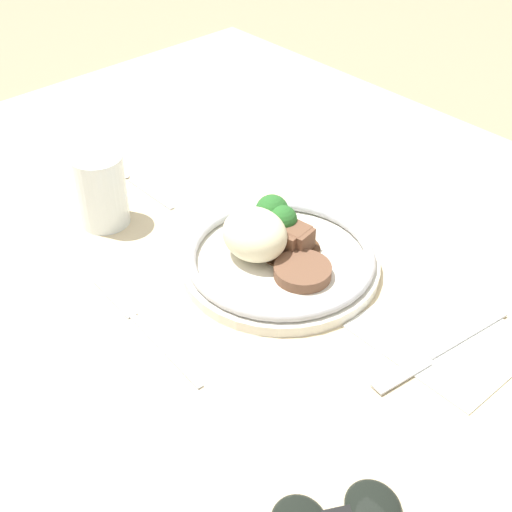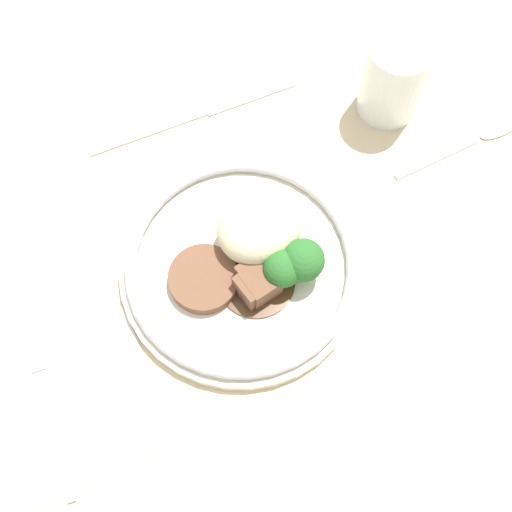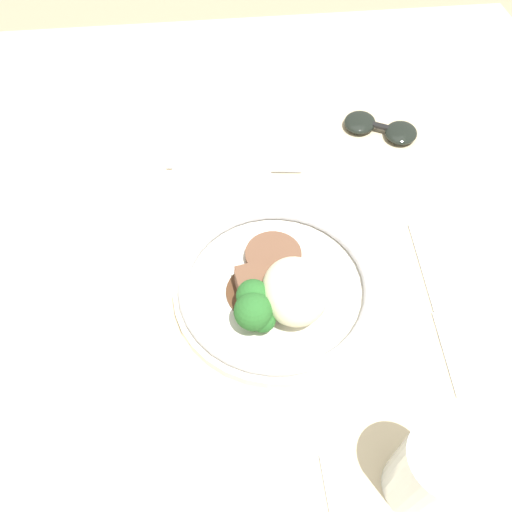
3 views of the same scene
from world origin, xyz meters
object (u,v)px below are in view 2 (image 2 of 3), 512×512
fork (41,379)px  spoon (485,136)px  knife (201,114)px  juice_glass (393,82)px  plate (249,261)px

fork → spoon: 0.51m
knife → spoon: bearing=-28.0°
juice_glass → spoon: bearing=-47.6°
plate → fork: plate is taller
plate → juice_glass: bearing=25.2°
spoon → juice_glass: bearing=132.6°
juice_glass → spoon: juice_glass is taller
juice_glass → fork: 0.46m
juice_glass → spoon: (0.07, -0.08, -0.04)m
plate → spoon: size_ratio=1.51×
fork → plate: bearing=-79.8°
fork → spoon: size_ratio=1.21×
juice_glass → spoon: size_ratio=0.62×
juice_glass → knife: bearing=156.5°
plate → fork: bearing=-177.1°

